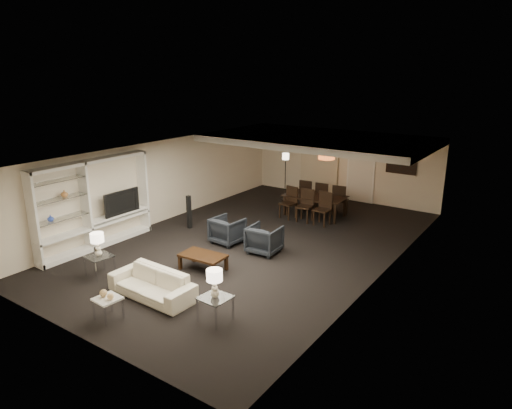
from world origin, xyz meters
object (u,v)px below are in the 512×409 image
at_px(chair_fr, 340,199).
at_px(table_lamp_left, 98,245).
at_px(sofa, 152,284).
at_px(armchair_right, 264,239).
at_px(chair_nl, 288,203).
at_px(armchair_left, 228,230).
at_px(vase_blue, 50,218).
at_px(side_table_right, 215,309).
at_px(chair_nm, 305,206).
at_px(side_table_left, 100,266).
at_px(table_lamp_right, 215,284).
at_px(pendant_light, 327,155).
at_px(chair_fm, 324,197).
at_px(dining_table, 314,206).
at_px(marble_table, 108,308).
at_px(vase_amber, 64,194).
at_px(television, 119,202).
at_px(coffee_table, 203,262).
at_px(chair_nr, 322,209).
at_px(floor_lamp, 285,177).
at_px(floor_speaker, 189,212).
at_px(chair_fl, 308,194).

bearing_deg(chair_fr, table_lamp_left, 63.27).
bearing_deg(sofa, armchair_right, 80.97).
xyz_separation_m(armchair_right, chair_nl, (-0.97, 2.79, 0.14)).
distance_m(armchair_left, vase_blue, 4.40).
relative_size(table_lamp_left, vase_blue, 3.49).
height_order(side_table_right, vase_blue, vase_blue).
relative_size(vase_blue, chair_nm, 0.16).
bearing_deg(side_table_left, table_lamp_right, 0.00).
distance_m(pendant_light, armchair_right, 4.21).
bearing_deg(chair_fm, armchair_left, 74.54).
bearing_deg(table_lamp_left, dining_table, 74.02).
xyz_separation_m(pendant_light, marble_table, (-0.36, -8.31, -1.70)).
height_order(vase_amber, dining_table, vase_amber).
height_order(table_lamp_left, television, television).
bearing_deg(chair_nl, television, -116.17).
distance_m(pendant_light, dining_table, 1.65).
bearing_deg(coffee_table, armchair_right, 70.56).
distance_m(side_table_right, chair_nl, 6.44).
xyz_separation_m(chair_nr, chair_fm, (-0.60, 1.30, 0.00)).
xyz_separation_m(armchair_right, vase_amber, (-3.85, -2.99, 1.29)).
xyz_separation_m(vase_blue, vase_amber, (0.00, 0.44, 0.51)).
height_order(side_table_left, table_lamp_left, table_lamp_left).
bearing_deg(marble_table, sofa, 90.00).
xyz_separation_m(pendant_light, chair_nl, (-0.73, -1.11, -1.42)).
xyz_separation_m(dining_table, chair_fr, (0.60, 0.65, 0.16)).
xyz_separation_m(sofa, table_lamp_right, (1.70, 0.00, 0.49)).
xyz_separation_m(chair_nr, floor_lamp, (-2.40, 1.81, 0.34)).
bearing_deg(chair_fr, chair_nl, 39.47).
height_order(floor_speaker, dining_table, floor_speaker).
xyz_separation_m(chair_nl, chair_fm, (0.60, 1.30, 0.00)).
bearing_deg(vase_blue, pendant_light, 63.80).
xyz_separation_m(coffee_table, floor_lamp, (-1.57, 6.30, 0.65)).
height_order(table_lamp_right, vase_blue, vase_blue).
bearing_deg(vase_amber, armchair_left, 48.45).
xyz_separation_m(chair_nl, chair_nr, (1.20, 0.00, 0.00)).
distance_m(coffee_table, chair_nm, 4.51).
bearing_deg(vase_blue, side_table_left, 4.73).
bearing_deg(side_table_left, pendant_light, 74.07).
bearing_deg(dining_table, television, -128.91).
distance_m(vase_amber, dining_table, 7.43).
xyz_separation_m(sofa, vase_amber, (-3.25, 0.31, 1.37)).
xyz_separation_m(chair_nr, chair_fl, (-1.20, 1.30, 0.00)).
bearing_deg(chair_nl, coffee_table, -77.37).
bearing_deg(chair_nr, coffee_table, -98.78).
distance_m(chair_fl, chair_fr, 1.20).
height_order(side_table_left, chair_nl, chair_nl).
relative_size(vase_blue, chair_nr, 0.16).
relative_size(sofa, chair_nr, 1.93).
bearing_deg(chair_fm, armchair_right, 91.18).
distance_m(armchair_right, chair_fm, 4.11).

